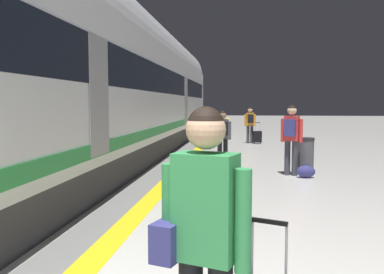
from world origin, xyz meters
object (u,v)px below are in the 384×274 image
at_px(traveller_foreground, 203,235).
at_px(duffel_bag_near, 211,162).
at_px(passenger_near, 223,133).
at_px(high_speed_train, 108,79).
at_px(waste_bin, 305,155).
at_px(duffel_bag_mid, 306,172).
at_px(suitcase_far, 257,137).
at_px(passenger_far, 250,122).
at_px(passenger_mid, 291,134).

relative_size(traveller_foreground, duffel_bag_near, 4.01).
relative_size(passenger_near, duffel_bag_near, 3.58).
relative_size(high_speed_train, duffel_bag_near, 71.06).
bearing_deg(waste_bin, traveller_foreground, -102.45).
xyz_separation_m(traveller_foreground, passenger_near, (-0.32, 9.26, -0.09)).
relative_size(passenger_near, duffel_bag_mid, 3.58).
relative_size(suitcase_far, waste_bin, 1.05).
distance_m(passenger_near, duffel_bag_mid, 2.77).
xyz_separation_m(high_speed_train, duffel_bag_mid, (5.41, -1.58, -2.35)).
xyz_separation_m(passenger_far, waste_bin, (1.25, -7.78, -0.50)).
distance_m(duffel_bag_mid, passenger_far, 8.58).
distance_m(duffel_bag_near, passenger_mid, 2.50).
bearing_deg(passenger_mid, high_speed_train, 165.70).
distance_m(high_speed_train, passenger_mid, 5.45).
distance_m(traveller_foreground, duffel_bag_near, 9.04).
height_order(suitcase_far, waste_bin, suitcase_far).
xyz_separation_m(passenger_near, passenger_mid, (1.75, -1.37, 0.10)).
xyz_separation_m(traveller_foreground, duffel_bag_mid, (1.76, 7.60, -0.87)).
xyz_separation_m(passenger_near, suitcase_far, (1.22, 6.66, -0.62)).
height_order(passenger_mid, duffel_bag_mid, passenger_mid).
height_order(high_speed_train, waste_bin, high_speed_train).
relative_size(high_speed_train, passenger_near, 19.87).
distance_m(passenger_near, passenger_far, 6.86).
relative_size(passenger_mid, suitcase_far, 1.83).
distance_m(high_speed_train, traveller_foreground, 10.00).
xyz_separation_m(duffel_bag_near, waste_bin, (2.47, -0.70, 0.30)).
bearing_deg(passenger_near, passenger_mid, -38.10).
relative_size(traveller_foreground, suitcase_far, 1.85).
bearing_deg(high_speed_train, passenger_near, 1.31).
height_order(high_speed_train, passenger_mid, high_speed_train).
xyz_separation_m(passenger_near, duffel_bag_near, (-0.32, -0.28, -0.78)).
bearing_deg(suitcase_far, passenger_mid, -86.21).
xyz_separation_m(traveller_foreground, waste_bin, (1.83, 8.28, -0.56)).
bearing_deg(duffel_bag_mid, passenger_mid, 138.85).
relative_size(high_speed_train, suitcase_far, 32.81).
bearing_deg(passenger_near, traveller_foreground, -88.02).
bearing_deg(waste_bin, passenger_mid, -135.60).
bearing_deg(passenger_near, high_speed_train, -178.69).
relative_size(traveller_foreground, passenger_near, 1.12).
height_order(passenger_far, waste_bin, passenger_far).
height_order(passenger_near, duffel_bag_near, passenger_near).
bearing_deg(duffel_bag_mid, passenger_near, 141.40).
xyz_separation_m(passenger_near, duffel_bag_mid, (2.08, -1.66, -0.78)).
xyz_separation_m(duffel_bag_mid, passenger_far, (-1.18, 8.46, 0.81)).
bearing_deg(suitcase_far, traveller_foreground, -93.23).
bearing_deg(passenger_mid, traveller_foreground, -100.27).
bearing_deg(duffel_bag_mid, high_speed_train, 163.71).
relative_size(passenger_mid, duffel_bag_mid, 3.96).
bearing_deg(passenger_mid, duffel_bag_near, 152.32).
bearing_deg(passenger_mid, suitcase_far, 93.79).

